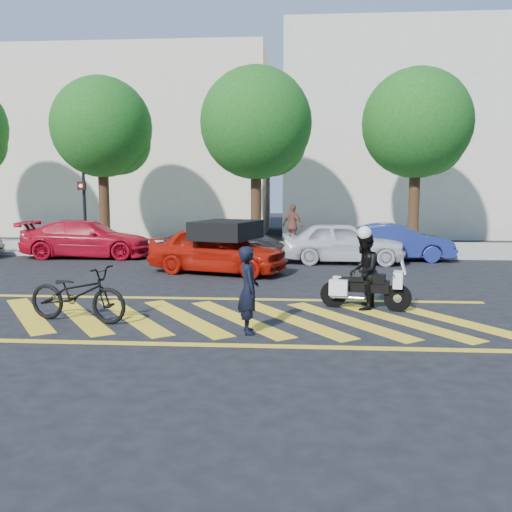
# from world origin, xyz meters

# --- Properties ---
(ground) EXTENTS (90.00, 90.00, 0.00)m
(ground) POSITION_xyz_m (0.00, 0.00, 0.00)
(ground) COLOR black
(ground) RESTS_ON ground
(sidewalk) EXTENTS (60.00, 5.00, 0.15)m
(sidewalk) POSITION_xyz_m (0.00, 12.00, 0.07)
(sidewalk) COLOR #9E998E
(sidewalk) RESTS_ON ground
(crosswalk) EXTENTS (12.33, 4.00, 0.01)m
(crosswalk) POSITION_xyz_m (-0.04, 0.00, 0.00)
(crosswalk) COLOR yellow
(crosswalk) RESTS_ON ground
(building_left) EXTENTS (16.00, 8.00, 10.00)m
(building_left) POSITION_xyz_m (-8.00, 21.00, 5.00)
(building_left) COLOR beige
(building_left) RESTS_ON ground
(building_right) EXTENTS (16.00, 8.00, 11.00)m
(building_right) POSITION_xyz_m (9.00, 21.00, 5.50)
(building_right) COLOR beige
(building_right) RESTS_ON ground
(tree_left) EXTENTS (4.20, 4.20, 7.26)m
(tree_left) POSITION_xyz_m (-6.37, 12.06, 4.99)
(tree_left) COLOR black
(tree_left) RESTS_ON ground
(tree_center) EXTENTS (4.60, 4.60, 7.56)m
(tree_center) POSITION_xyz_m (0.13, 12.06, 5.10)
(tree_center) COLOR black
(tree_center) RESTS_ON ground
(tree_right) EXTENTS (4.40, 4.40, 7.41)m
(tree_right) POSITION_xyz_m (6.63, 12.06, 5.05)
(tree_right) COLOR black
(tree_right) RESTS_ON ground
(signal_pole) EXTENTS (0.28, 0.43, 3.20)m
(signal_pole) POSITION_xyz_m (-6.50, 9.74, 1.92)
(signal_pole) COLOR black
(signal_pole) RESTS_ON ground
(officer_bike) EXTENTS (0.51, 0.65, 1.60)m
(officer_bike) POSITION_xyz_m (0.81, -1.08, 0.80)
(officer_bike) COLOR black
(officer_bike) RESTS_ON ground
(bicycle) EXTENTS (2.23, 1.18, 1.12)m
(bicycle) POSITION_xyz_m (-2.63, -0.47, 0.56)
(bicycle) COLOR black
(bicycle) RESTS_ON ground
(police_motorcycle) EXTENTS (1.93, 0.85, 0.87)m
(police_motorcycle) POSITION_xyz_m (3.15, 1.06, 0.47)
(police_motorcycle) COLOR black
(police_motorcycle) RESTS_ON ground
(officer_moto) EXTENTS (0.81, 0.94, 1.67)m
(officer_moto) POSITION_xyz_m (3.14, 1.05, 0.84)
(officer_moto) COLOR black
(officer_moto) RESTS_ON ground
(red_convertible) EXTENTS (4.64, 2.95, 1.47)m
(red_convertible) POSITION_xyz_m (-0.74, 5.77, 0.74)
(red_convertible) COLOR #AA1307
(red_convertible) RESTS_ON ground
(parked_left) EXTENTS (4.92, 2.13, 1.41)m
(parked_left) POSITION_xyz_m (-6.21, 9.20, 0.71)
(parked_left) COLOR red
(parked_left) RESTS_ON ground
(parked_mid_left) EXTENTS (4.66, 2.61, 1.23)m
(parked_mid_left) POSITION_xyz_m (-0.90, 9.20, 0.62)
(parked_mid_left) COLOR black
(parked_mid_left) RESTS_ON ground
(parked_mid_right) EXTENTS (4.33, 1.89, 1.45)m
(parked_mid_right) POSITION_xyz_m (3.33, 8.31, 0.73)
(parked_mid_right) COLOR silver
(parked_mid_right) RESTS_ON ground
(parked_right) EXTENTS (4.09, 1.51, 1.34)m
(parked_right) POSITION_xyz_m (5.30, 9.20, 0.67)
(parked_right) COLOR navy
(parked_right) RESTS_ON ground
(pedestrian_right) EXTENTS (1.09, 1.02, 1.81)m
(pedestrian_right) POSITION_xyz_m (1.55, 11.84, 1.05)
(pedestrian_right) COLOR brown
(pedestrian_right) RESTS_ON sidewalk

